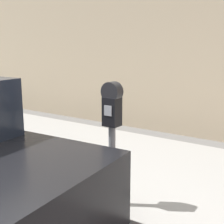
{
  "coord_description": "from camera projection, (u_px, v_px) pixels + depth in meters",
  "views": [
    {
      "loc": [
        2.18,
        -1.68,
        1.87
      ],
      "look_at": [
        0.39,
        0.96,
        1.18
      ],
      "focal_mm": 50.0,
      "sensor_mm": 36.0,
      "label": 1
    }
  ],
  "objects": [
    {
      "name": "sidewalk",
      "position": [
        136.0,
        167.0,
        4.72
      ],
      "size": [
        24.0,
        2.8,
        0.13
      ],
      "color": "#9E9B96",
      "rests_on": "ground_plane"
    },
    {
      "name": "parking_meter",
      "position": [
        112.0,
        122.0,
        3.29
      ],
      "size": [
        0.21,
        0.15,
        1.37
      ],
      "color": "slate",
      "rests_on": "sidewalk"
    }
  ]
}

